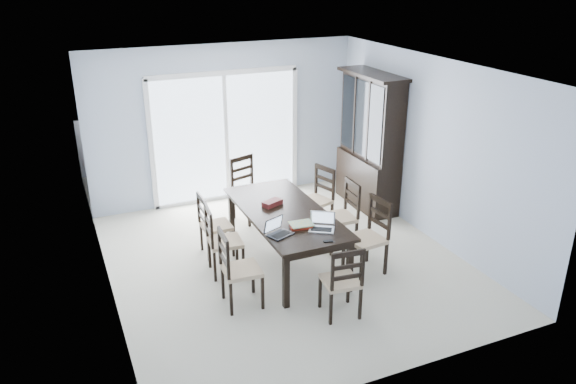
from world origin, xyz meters
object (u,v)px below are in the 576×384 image
cell_phone (328,241)px  hot_tub (186,155)px  china_hutch (370,143)px  laptop_dark (280,231)px  dining_table (285,216)px  chair_left_far (210,219)px  chair_right_far (319,191)px  laptop_silver (322,226)px  game_box (272,203)px  chair_end_near (344,275)px  chair_left_mid (218,233)px  chair_right_mid (345,208)px  chair_left_near (233,261)px  chair_end_far (247,181)px  chair_right_near (372,228)px

cell_phone → hot_tub: (-0.57, 4.56, -0.25)m
china_hutch → laptop_dark: (-2.35, -1.87, -0.27)m
dining_table → china_hutch: china_hutch is taller
chair_left_far → chair_right_far: 1.77m
laptop_silver → game_box: 0.97m
chair_end_near → hot_tub: size_ratio=0.53×
chair_left_mid → hot_tub: bearing=178.2°
chair_right_mid → chair_left_near: bearing=114.8°
game_box → chair_end_near: bearing=-84.4°
chair_left_mid → chair_end_near: (0.99, -1.51, -0.02)m
chair_end_far → cell_phone: 2.57m
chair_left_near → game_box: chair_left_near is taller
chair_right_near → game_box: bearing=42.5°
chair_left_near → dining_table: bearing=130.1°
chair_left_mid → chair_right_mid: size_ratio=0.97×
chair_right_far → laptop_silver: bearing=136.6°
hot_tub → chair_end_far: bearing=-76.7°
chair_end_near → laptop_silver: bearing=89.3°
dining_table → game_box: size_ratio=8.10×
chair_end_near → chair_right_near: bearing=50.2°
dining_table → chair_left_far: 1.05m
hot_tub → laptop_silver: bearing=-81.6°
chair_left_mid → laptop_dark: 0.92m
chair_right_mid → chair_left_far: bearing=75.9°
dining_table → laptop_silver: laptop_silver is taller
chair_right_far → hot_tub: chair_right_far is taller
china_hutch → game_box: 2.35m
china_hutch → chair_end_near: china_hutch is taller
chair_right_mid → chair_left_mid: bearing=92.5°
dining_table → chair_right_far: (0.90, 0.80, -0.09)m
china_hutch → chair_right_far: bearing=-157.9°
china_hutch → chair_left_mid: (-2.93, -1.19, -0.50)m
chair_right_near → hot_tub: 4.43m
chair_left_mid → cell_phone: bearing=49.6°
china_hutch → laptop_silver: size_ratio=5.97×
china_hutch → chair_end_far: (-2.00, 0.32, -0.47)m
chair_left_mid → laptop_dark: chair_left_mid is taller
chair_left_near → chair_left_far: 1.32m
dining_table → chair_right_near: size_ratio=1.91×
chair_left_near → laptop_silver: chair_left_near is taller
hot_tub → chair_right_mid: bearing=-68.2°
chair_end_far → game_box: size_ratio=4.22×
chair_left_near → chair_left_mid: 0.78m
chair_left_far → china_hutch: bearing=102.7°
chair_end_near → laptop_dark: 0.96m
chair_right_near → game_box: chair_right_near is taller
dining_table → chair_left_mid: (-0.91, 0.06, -0.10)m
chair_right_near → laptop_dark: bearing=82.5°
chair_left_far → chair_end_near: bearing=24.6°
laptop_silver → game_box: (-0.27, 0.94, -0.02)m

